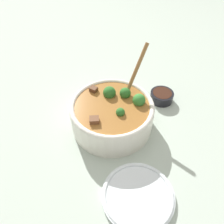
{
  "coord_description": "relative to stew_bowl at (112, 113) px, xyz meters",
  "views": [
    {
      "loc": [
        0.36,
        0.33,
        0.56
      ],
      "look_at": [
        0.0,
        0.0,
        0.06
      ],
      "focal_mm": 35.0,
      "sensor_mm": 36.0,
      "label": 1
    }
  ],
  "objects": [
    {
      "name": "empty_plate",
      "position": [
        0.14,
        0.22,
        -0.05
      ],
      "size": [
        0.19,
        0.19,
        0.02
      ],
      "color": "white",
      "rests_on": "ground_plane"
    },
    {
      "name": "condiment_bowl",
      "position": [
        -0.22,
        0.05,
        -0.04
      ],
      "size": [
        0.09,
        0.09,
        0.04
      ],
      "color": "black",
      "rests_on": "ground_plane"
    },
    {
      "name": "ground_plane",
      "position": [
        0.0,
        -0.0,
        -0.06
      ],
      "size": [
        4.0,
        4.0,
        0.0
      ],
      "primitive_type": "plane",
      "color": "#ADBCAD"
    },
    {
      "name": "stew_bowl",
      "position": [
        0.0,
        0.0,
        0.0
      ],
      "size": [
        0.29,
        0.26,
        0.24
      ],
      "color": "white",
      "rests_on": "ground_plane"
    }
  ]
}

